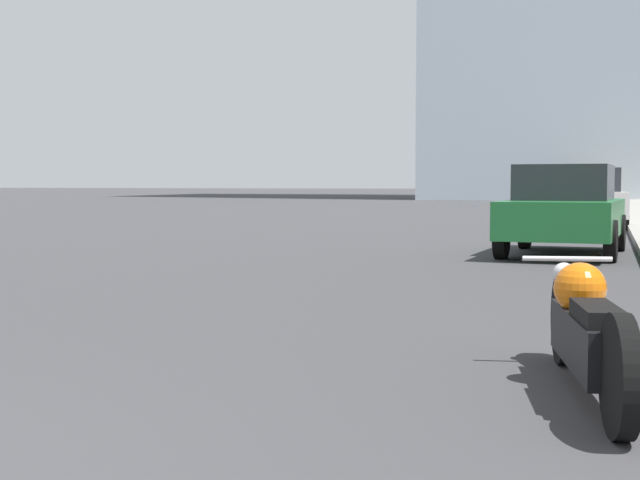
{
  "coord_description": "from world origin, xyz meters",
  "views": [
    {
      "loc": [
        4.16,
        -1.72,
        1.31
      ],
      "look_at": [
        2.0,
        5.01,
        0.86
      ],
      "focal_mm": 50.0,
      "sensor_mm": 36.0,
      "label": 1
    }
  ],
  "objects_px": {
    "parked_car_green": "(564,209)",
    "parked_car_blue": "(594,192)",
    "motorcycle": "(586,330)",
    "parked_car_yellow": "(596,190)",
    "parked_car_silver": "(594,193)",
    "parked_car_white": "(592,198)"
  },
  "relations": [
    {
      "from": "parked_car_silver",
      "to": "parked_car_green",
      "type": "bearing_deg",
      "value": -94.04
    },
    {
      "from": "motorcycle",
      "to": "parked_car_blue",
      "type": "distance_m",
      "value": 46.68
    },
    {
      "from": "motorcycle",
      "to": "parked_car_silver",
      "type": "xyz_separation_m",
      "value": [
        -0.39,
        33.69,
        0.48
      ]
    },
    {
      "from": "parked_car_silver",
      "to": "parked_car_yellow",
      "type": "height_order",
      "value": "parked_car_silver"
    },
    {
      "from": "parked_car_blue",
      "to": "parked_car_yellow",
      "type": "relative_size",
      "value": 0.99
    },
    {
      "from": "parked_car_green",
      "to": "parked_car_white",
      "type": "height_order",
      "value": "parked_car_white"
    },
    {
      "from": "parked_car_silver",
      "to": "parked_car_yellow",
      "type": "relative_size",
      "value": 0.97
    },
    {
      "from": "parked_car_green",
      "to": "parked_car_white",
      "type": "bearing_deg",
      "value": 92.03
    },
    {
      "from": "parked_car_green",
      "to": "parked_car_yellow",
      "type": "bearing_deg",
      "value": 93.74
    },
    {
      "from": "motorcycle",
      "to": "parked_car_blue",
      "type": "bearing_deg",
      "value": 79.85
    },
    {
      "from": "motorcycle",
      "to": "parked_car_blue",
      "type": "xyz_separation_m",
      "value": [
        -0.55,
        46.67,
        0.4
      ]
    },
    {
      "from": "parked_car_white",
      "to": "parked_car_yellow",
      "type": "relative_size",
      "value": 1.1
    },
    {
      "from": "parked_car_green",
      "to": "parked_car_silver",
      "type": "height_order",
      "value": "parked_car_silver"
    },
    {
      "from": "parked_car_white",
      "to": "parked_car_silver",
      "type": "xyz_separation_m",
      "value": [
        -0.1,
        11.75,
        0.02
      ]
    },
    {
      "from": "parked_car_blue",
      "to": "parked_car_yellow",
      "type": "xyz_separation_m",
      "value": [
        -0.05,
        11.83,
        -0.0
      ]
    },
    {
      "from": "motorcycle",
      "to": "parked_car_yellow",
      "type": "distance_m",
      "value": 58.51
    },
    {
      "from": "parked_car_green",
      "to": "motorcycle",
      "type": "bearing_deg",
      "value": -83.02
    },
    {
      "from": "parked_car_green",
      "to": "parked_car_blue",
      "type": "height_order",
      "value": "parked_car_green"
    },
    {
      "from": "parked_car_yellow",
      "to": "parked_car_blue",
      "type": "bearing_deg",
      "value": -95.13
    },
    {
      "from": "parked_car_white",
      "to": "parked_car_yellow",
      "type": "distance_m",
      "value": 36.57
    },
    {
      "from": "motorcycle",
      "to": "parked_car_yellow",
      "type": "height_order",
      "value": "parked_car_yellow"
    },
    {
      "from": "parked_car_white",
      "to": "parked_car_blue",
      "type": "xyz_separation_m",
      "value": [
        -0.26,
        24.73,
        -0.06
      ]
    }
  ]
}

